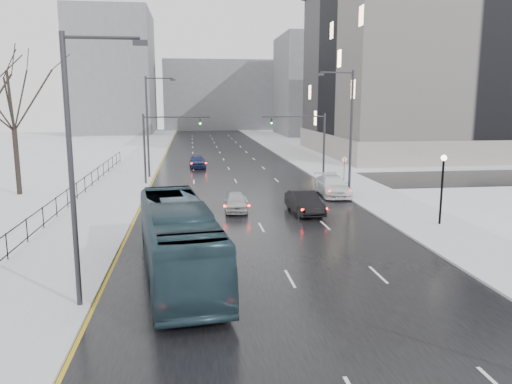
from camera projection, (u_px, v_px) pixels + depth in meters
name	position (u px, v px, depth m)	size (l,w,h in m)	color
road	(227.00, 166.00, 58.76)	(16.00, 150.00, 0.04)	black
cross_road	(237.00, 183.00, 47.06)	(130.00, 10.00, 0.04)	black
sidewalk_left	(137.00, 167.00, 57.43)	(5.00, 150.00, 0.16)	silver
sidewalk_right	(314.00, 165.00, 60.07)	(5.00, 150.00, 0.16)	silver
park_strip	(51.00, 169.00, 56.24)	(14.00, 150.00, 0.12)	white
tree_park_e	(20.00, 196.00, 40.87)	(9.45, 9.45, 13.50)	black
iron_fence	(33.00, 224.00, 27.71)	(0.06, 70.00, 1.30)	black
streetlight_r_mid	(348.00, 127.00, 39.27)	(2.95, 0.25, 10.00)	#2D2D33
streetlight_l_near	(77.00, 159.00, 17.71)	(2.95, 0.25, 10.00)	#2D2D33
streetlight_l_far	(150.00, 122.00, 48.92)	(2.95, 0.25, 10.00)	#2D2D33
lamppost_r_mid	(442.00, 179.00, 30.35)	(0.36, 0.36, 4.28)	black
mast_signal_right	(313.00, 139.00, 47.24)	(6.10, 0.33, 6.50)	#2D2D33
mast_signal_left	(156.00, 140.00, 45.40)	(6.10, 0.33, 6.50)	#2D2D33
no_uturn_sign	(344.00, 162.00, 43.90)	(0.60, 0.06, 2.70)	#2D2D33
civic_building	(460.00, 76.00, 72.84)	(41.00, 31.00, 24.80)	gray
bldg_far_right	(332.00, 86.00, 113.94)	(24.00, 20.00, 22.00)	slate
bldg_far_left	(113.00, 73.00, 116.88)	(18.00, 22.00, 28.00)	slate
bldg_far_center	(221.00, 96.00, 135.68)	(30.00, 18.00, 18.00)	slate
bus	(178.00, 240.00, 21.74)	(2.77, 11.84, 3.30)	#233A45
sedan_center_near	(236.00, 202.00, 34.92)	(1.57, 3.90, 1.33)	#B0B2B4
sedan_right_near	(304.00, 202.00, 34.11)	(1.62, 4.64, 1.53)	black
sedan_right_far	(333.00, 186.00, 40.60)	(2.23, 5.48, 1.59)	white
sedan_center_far	(198.00, 161.00, 57.52)	(1.73, 4.30, 1.47)	navy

